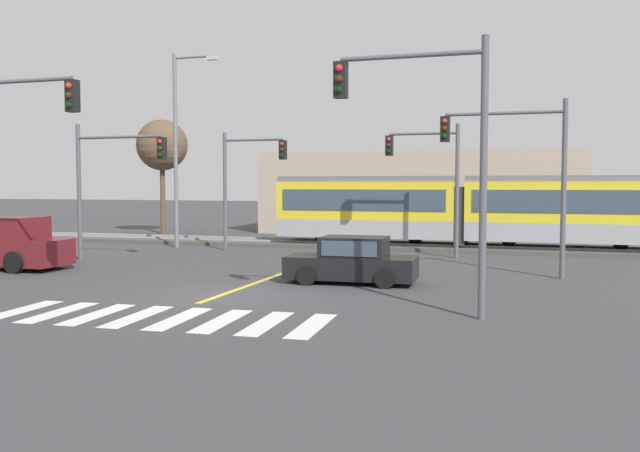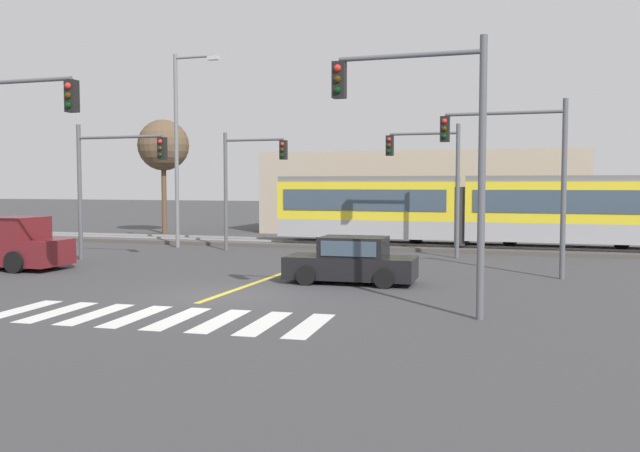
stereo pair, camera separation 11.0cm
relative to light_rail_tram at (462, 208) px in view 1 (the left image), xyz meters
The scene contains 25 objects.
ground_plane 17.10m from the light_rail_tram, 107.87° to the right, with size 200.00×200.00×0.00m, color #3D3D3F.
track_bed 5.56m from the light_rail_tram, behind, with size 120.00×4.00×0.18m, color #4C4742.
rail_near 5.56m from the light_rail_tram, behind, with size 120.00×0.08×0.10m, color #939399.
rail_far 5.56m from the light_rail_tram, behind, with size 120.00×0.08×0.10m, color #939399.
light_rail_tram is the anchor object (origin of this frame).
crosswalk_stripe_0 21.84m from the light_rail_tram, 114.61° to the right, with size 0.56×2.80×0.01m, color silver.
crosswalk_stripe_1 21.34m from the light_rail_tram, 111.99° to the right, with size 0.56×2.80×0.01m, color silver.
crosswalk_stripe_2 20.89m from the light_rail_tram, 109.25° to the right, with size 0.56×2.80×0.01m, color silver.
crosswalk_stripe_3 20.50m from the light_rail_tram, 106.40° to the right, with size 0.56×2.80×0.01m, color silver.
crosswalk_stripe_4 20.15m from the light_rail_tram, 103.44° to the right, with size 0.56×2.80×0.01m, color silver.
crosswalk_stripe_5 19.86m from the light_rail_tram, 100.39° to the right, with size 0.56×2.80×0.01m, color silver.
crosswalk_stripe_6 19.62m from the light_rail_tram, 97.25° to the right, with size 0.56×2.80×0.01m, color silver.
crosswalk_stripe_7 19.45m from the light_rail_tram, 94.05° to the right, with size 0.56×2.80×0.01m, color silver.
lane_centre_line 11.25m from the light_rail_tram, 118.08° to the right, with size 0.20×15.54×0.01m, color gold.
sedan_crossing 12.87m from the light_rail_tram, 99.97° to the right, with size 4.26×2.04×1.52m.
pickup_truck 20.55m from the light_rail_tram, 140.73° to the right, with size 5.41×2.25×1.98m.
traffic_light_near_right 17.58m from the light_rail_tram, 86.45° to the right, with size 3.75×0.38×6.69m.
traffic_light_mid_right 10.12m from the light_rail_tram, 72.93° to the right, with size 4.25×0.38×6.09m.
traffic_light_mid_left 16.62m from the light_rail_tram, 144.55° to the right, with size 4.25×0.38×5.72m.
traffic_light_far_right 4.46m from the light_rail_tram, 102.58° to the right, with size 3.25×0.38×5.82m.
traffic_light_near_left 21.04m from the light_rail_tram, 122.98° to the right, with size 3.75×0.38×6.77m.
traffic_light_far_left 10.68m from the light_rail_tram, 158.07° to the right, with size 3.25×0.38×5.69m.
street_lamp_west 14.46m from the light_rail_tram, 165.96° to the right, with size 2.48×0.28×9.69m.
bare_tree_far_west 20.57m from the light_rail_tram, 165.70° to the left, with size 3.29×3.29×7.38m.
building_backdrop_far 10.60m from the light_rail_tram, 110.23° to the left, with size 20.19×6.00×5.25m, color tan.
Camera 1 is at (8.64, -17.61, 3.23)m, focal length 38.00 mm.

